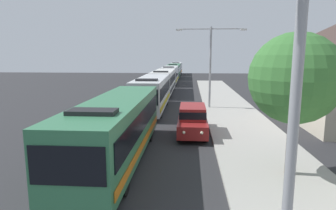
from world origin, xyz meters
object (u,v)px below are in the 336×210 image
Objects in this scene: white_suv at (192,119)px; streetlamp_near at (300,35)px; bus_second_in_line at (152,92)px; bus_fourth_in_line at (170,74)px; bus_tail_end at (177,68)px; streetlamp_mid at (210,58)px; bus_lead at (117,127)px; roadside_tree at (295,79)px; bus_rear at (174,71)px; bus_middle at (164,81)px.

streetlamp_near is (1.70, -13.28, 4.46)m from white_suv.
bus_second_in_line is 24.77m from bus_fourth_in_line.
bus_tail_end is at bearing 93.64° from white_suv.
bus_second_in_line is 6.38m from streetlamp_mid.
streetlamp_mid is (5.40, 1.23, 3.18)m from bus_second_in_line.
bus_tail_end is (0.00, 63.10, 0.00)m from bus_lead.
bus_fourth_in_line is (0.00, 24.77, 0.00)m from bus_second_in_line.
streetlamp_mid is at bearing 90.00° from streetlamp_near.
bus_fourth_in_line is at bearing 90.00° from bus_lead.
bus_second_in_line and bus_fourth_in_line have the same top height.
roadside_tree is at bearing -83.16° from bus_tail_end.
roadside_tree is (7.74, -39.39, 2.51)m from bus_fourth_in_line.
streetlamp_near is (5.40, -46.23, 3.81)m from bus_fourth_in_line.
white_suv is at bearing -86.36° from bus_tail_end.
streetlamp_mid reaches higher than roadside_tree.
bus_tail_end is at bearing 94.33° from streetlamp_near.
bus_fourth_in_line is at bearing -90.00° from bus_rear.
streetlamp_near reaches higher than bus_tail_end.
bus_second_in_line is at bearing 114.34° from white_suv.
bus_middle is 2.42× the size of white_suv.
bus_fourth_in_line is (-0.00, 12.74, -0.00)m from bus_middle.
streetlamp_near is (5.40, -21.46, 3.81)m from bus_second_in_line.
bus_fourth_in_line is 25.14m from bus_tail_end.
bus_rear reaches higher than white_suv.
bus_lead and bus_fourth_in_line have the same top height.
bus_middle and bus_rear have the same top height.
bus_lead is 1.05× the size of bus_fourth_in_line.
white_suv is (3.70, -20.20, -0.66)m from bus_middle.
streetlamp_mid is at bearing 12.87° from bus_second_in_line.
white_suv is (3.70, -32.95, -0.66)m from bus_fourth_in_line.
white_suv is 0.85× the size of roadside_tree.
bus_rear is at bearing 90.00° from bus_lead.
bus_lead is at bearing -110.52° from streetlamp_mid.
bus_middle and bus_tail_end have the same top height.
roadside_tree is (4.05, -6.45, 3.17)m from white_suv.
streetlamp_mid is (0.00, 22.69, -0.63)m from streetlamp_near.
roadside_tree reaches higher than bus_fourth_in_line.
streetlamp_near is (5.40, -58.51, 3.80)m from bus_rear.
bus_middle is 34.13m from streetlamp_near.
bus_second_in_line is 1.23× the size of streetlamp_near.
bus_lead is at bearing 123.13° from streetlamp_near.
bus_lead is 10.58m from streetlamp_near.
bus_lead is 1.35× the size of streetlamp_near.
bus_tail_end is (-0.00, 12.86, -0.00)m from bus_rear.
roadside_tree reaches higher than bus_middle.
streetlamp_mid reaches higher than bus_fourth_in_line.
bus_lead is 37.96m from bus_fourth_in_line.
bus_lead is 6.26m from white_suv.
bus_lead is 8.27m from roadside_tree.
streetlamp_near is at bearing -80.84° from bus_middle.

